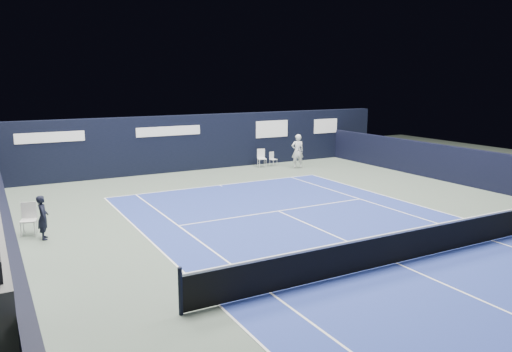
{
  "coord_description": "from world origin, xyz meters",
  "views": [
    {
      "loc": [
        -9.86,
        -9.71,
        5.11
      ],
      "look_at": [
        -0.5,
        7.29,
        1.3
      ],
      "focal_mm": 35.0,
      "sensor_mm": 36.0,
      "label": 1
    }
  ],
  "objects_px": {
    "folding_chair_back_b": "(273,158)",
    "line_judge_chair": "(29,217)",
    "folding_chair_back_a": "(261,157)",
    "tennis_net": "(398,246)",
    "tennis_player": "(298,151)"
  },
  "relations": [
    {
      "from": "folding_chair_back_b",
      "to": "line_judge_chair",
      "type": "relative_size",
      "value": 0.76
    },
    {
      "from": "folding_chair_back_a",
      "to": "folding_chair_back_b",
      "type": "height_order",
      "value": "folding_chair_back_a"
    },
    {
      "from": "tennis_net",
      "to": "folding_chair_back_b",
      "type": "bearing_deg",
      "value": 71.67
    },
    {
      "from": "folding_chair_back_b",
      "to": "tennis_player",
      "type": "xyz_separation_m",
      "value": [
        0.88,
        -1.34,
        0.51
      ]
    },
    {
      "from": "tennis_player",
      "to": "line_judge_chair",
      "type": "bearing_deg",
      "value": -157.12
    },
    {
      "from": "line_judge_chair",
      "to": "tennis_net",
      "type": "bearing_deg",
      "value": -26.17
    },
    {
      "from": "tennis_net",
      "to": "tennis_player",
      "type": "xyz_separation_m",
      "value": [
        5.99,
        14.1,
        0.47
      ]
    },
    {
      "from": "folding_chair_back_a",
      "to": "tennis_net",
      "type": "bearing_deg",
      "value": -92.01
    },
    {
      "from": "tennis_net",
      "to": "tennis_player",
      "type": "distance_m",
      "value": 15.33
    },
    {
      "from": "line_judge_chair",
      "to": "folding_chair_back_a",
      "type": "bearing_deg",
      "value": 45.65
    },
    {
      "from": "line_judge_chair",
      "to": "tennis_player",
      "type": "relative_size",
      "value": 0.55
    },
    {
      "from": "folding_chair_back_b",
      "to": "line_judge_chair",
      "type": "bearing_deg",
      "value": -164.42
    },
    {
      "from": "tennis_net",
      "to": "tennis_player",
      "type": "bearing_deg",
      "value": 66.98
    },
    {
      "from": "folding_chair_back_b",
      "to": "tennis_net",
      "type": "xyz_separation_m",
      "value": [
        -5.12,
        -15.45,
        0.04
      ]
    },
    {
      "from": "folding_chair_back_a",
      "to": "line_judge_chair",
      "type": "xyz_separation_m",
      "value": [
        -13.13,
        -7.56,
        0.02
      ]
    }
  ]
}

